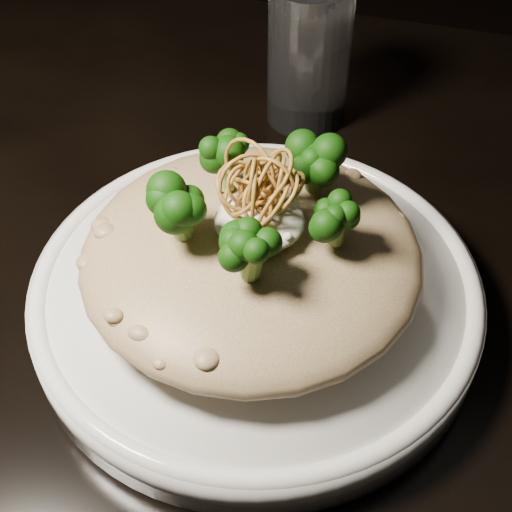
# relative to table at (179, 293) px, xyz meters

# --- Properties ---
(table) EXTENTS (1.10, 0.80, 0.75)m
(table) POSITION_rel_table_xyz_m (0.00, 0.00, 0.00)
(table) COLOR black
(table) RESTS_ON ground
(plate) EXTENTS (0.31, 0.31, 0.03)m
(plate) POSITION_rel_table_xyz_m (0.09, -0.07, 0.10)
(plate) COLOR white
(plate) RESTS_ON table
(risotto) EXTENTS (0.23, 0.23, 0.05)m
(risotto) POSITION_rel_table_xyz_m (0.09, -0.07, 0.14)
(risotto) COLOR brown
(risotto) RESTS_ON plate
(broccoli) EXTENTS (0.13, 0.13, 0.05)m
(broccoli) POSITION_rel_table_xyz_m (0.09, -0.06, 0.19)
(broccoli) COLOR black
(broccoli) RESTS_ON risotto
(cheese) EXTENTS (0.06, 0.06, 0.02)m
(cheese) POSITION_rel_table_xyz_m (0.10, -0.07, 0.17)
(cheese) COLOR white
(cheese) RESTS_ON risotto
(shallots) EXTENTS (0.07, 0.07, 0.04)m
(shallots) POSITION_rel_table_xyz_m (0.09, -0.06, 0.20)
(shallots) COLOR #90561E
(shallots) RESTS_ON cheese
(drinking_glass) EXTENTS (0.08, 0.08, 0.13)m
(drinking_glass) POSITION_rel_table_xyz_m (0.07, 0.18, 0.15)
(drinking_glass) COLOR silver
(drinking_glass) RESTS_ON table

